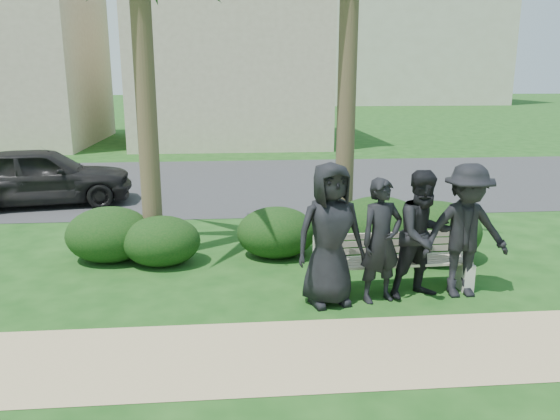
# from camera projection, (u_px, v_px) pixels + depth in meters

# --- Properties ---
(ground) EXTENTS (160.00, 160.00, 0.00)m
(ground) POSITION_uv_depth(u_px,v_px,m) (308.00, 289.00, 7.69)
(ground) COLOR #134012
(ground) RESTS_ON ground
(footpath) EXTENTS (30.00, 1.60, 0.01)m
(footpath) POSITION_uv_depth(u_px,v_px,m) (330.00, 352.00, 5.95)
(footpath) COLOR tan
(footpath) RESTS_ON ground
(asphalt_street) EXTENTS (160.00, 8.00, 0.01)m
(asphalt_street) POSITION_uv_depth(u_px,v_px,m) (268.00, 182.00, 15.42)
(asphalt_street) COLOR #2D2D30
(asphalt_street) RESTS_ON ground
(stucco_bldg_right) EXTENTS (8.40, 8.40, 7.30)m
(stucco_bldg_right) POSITION_uv_depth(u_px,v_px,m) (230.00, 58.00, 24.12)
(stucco_bldg_right) COLOR #BAA88B
(stucco_bldg_right) RESTS_ON ground
(park_bench) EXTENTS (2.20, 0.59, 0.76)m
(park_bench) POSITION_uv_depth(u_px,v_px,m) (392.00, 266.00, 7.60)
(park_bench) COLOR #A89E8C
(park_bench) RESTS_ON ground
(man_a) EXTENTS (1.02, 0.78, 1.88)m
(man_a) POSITION_uv_depth(u_px,v_px,m) (330.00, 235.00, 7.02)
(man_a) COLOR black
(man_a) RESTS_ON ground
(man_b) EXTENTS (0.70, 0.56, 1.66)m
(man_b) POSITION_uv_depth(u_px,v_px,m) (381.00, 241.00, 7.12)
(man_b) COLOR black
(man_b) RESTS_ON ground
(man_c) EXTENTS (1.00, 0.87, 1.74)m
(man_c) POSITION_uv_depth(u_px,v_px,m) (423.00, 235.00, 7.24)
(man_c) COLOR black
(man_c) RESTS_ON ground
(man_d) EXTENTS (1.19, 0.69, 1.82)m
(man_d) POSITION_uv_depth(u_px,v_px,m) (466.00, 231.00, 7.27)
(man_d) COLOR black
(man_d) RESTS_ON ground
(hedge_a) EXTENTS (1.39, 1.15, 0.91)m
(hedge_a) POSITION_uv_depth(u_px,v_px,m) (109.00, 233.00, 8.83)
(hedge_a) COLOR black
(hedge_a) RESTS_ON ground
(hedge_b) EXTENTS (1.23, 1.02, 0.80)m
(hedge_b) POSITION_uv_depth(u_px,v_px,m) (161.00, 240.00, 8.64)
(hedge_b) COLOR black
(hedge_b) RESTS_ON ground
(hedge_c) EXTENTS (1.31, 1.08, 0.86)m
(hedge_c) POSITION_uv_depth(u_px,v_px,m) (276.00, 231.00, 9.04)
(hedge_c) COLOR black
(hedge_c) RESTS_ON ground
(hedge_d) EXTENTS (1.62, 1.34, 1.06)m
(hedge_d) POSITION_uv_depth(u_px,v_px,m) (378.00, 227.00, 8.92)
(hedge_d) COLOR black
(hedge_d) RESTS_ON ground
(hedge_e) EXTENTS (1.54, 1.27, 1.00)m
(hedge_e) POSITION_uv_depth(u_px,v_px,m) (434.00, 230.00, 8.83)
(hedge_e) COLOR black
(hedge_e) RESTS_ON ground
(car_a) EXTENTS (4.21, 2.28, 1.36)m
(car_a) POSITION_uv_depth(u_px,v_px,m) (41.00, 176.00, 12.53)
(car_a) COLOR black
(car_a) RESTS_ON ground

